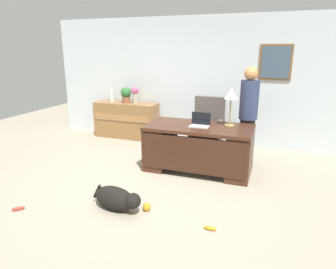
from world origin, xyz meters
The scene contains 15 objects.
ground_plane centered at (0.00, 0.00, 0.00)m, with size 12.00×12.00×0.00m, color #9E937F.
back_wall centered at (0.01, 2.60, 1.35)m, with size 7.00×0.16×2.70m.
desk centered at (0.48, 0.84, 0.42)m, with size 1.76×0.90×0.78m.
credenza centered at (-1.63, 2.25, 0.41)m, with size 1.49×0.50×0.82m.
armchair centered at (0.41, 1.82, 0.49)m, with size 0.60×0.59×1.11m.
person_standing centered at (1.20, 1.47, 0.90)m, with size 0.32×0.32×1.73m.
dog_lying centered at (-0.18, -0.80, 0.16)m, with size 0.77×0.40×0.30m.
laptop centered at (0.49, 0.85, 0.84)m, with size 0.32×0.22×0.22m.
desk_lamp centered at (0.95, 1.02, 1.29)m, with size 0.22×0.22×0.64m.
vase_with_flowers centered at (-1.39, 2.25, 1.06)m, with size 0.17×0.17×0.39m.
vase_empty centered at (-2.00, 2.25, 0.97)m, with size 0.10×0.10×0.30m, color silver.
potted_plant centered at (-1.62, 2.25, 1.02)m, with size 0.24×0.24×0.36m.
dog_toy_ball centered at (0.20, -0.71, 0.05)m, with size 0.11×0.11×0.11m, color orange.
dog_toy_bone centered at (1.07, -0.85, 0.03)m, with size 0.15×0.05×0.05m, color orange.
dog_toy_plush centered at (-1.37, -1.27, 0.03)m, with size 0.16×0.05×0.05m, color #E53F33.
Camera 1 is at (1.65, -3.86, 2.01)m, focal length 32.02 mm.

